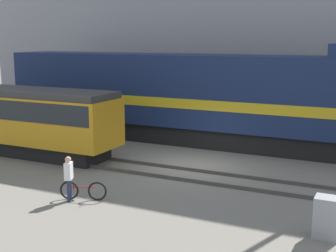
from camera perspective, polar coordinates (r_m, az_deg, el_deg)
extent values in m
plane|color=slate|center=(20.58, 3.07, -4.98)|extent=(120.00, 120.00, 0.00)
cube|color=#47423D|center=(18.71, 0.51, -6.35)|extent=(60.00, 0.07, 0.14)
cube|color=#47423D|center=(19.96, 2.31, -5.26)|extent=(60.00, 0.07, 0.14)
cube|color=#47423D|center=(23.98, 6.63, -2.60)|extent=(60.00, 0.07, 0.14)
cube|color=#47423D|center=(25.31, 7.73, -1.92)|extent=(60.00, 0.07, 0.14)
cube|color=#99999E|center=(31.43, 12.25, 14.78)|extent=(40.86, 6.00, 15.85)
cube|color=black|center=(25.46, 1.83, -0.76)|extent=(19.26, 2.55, 1.00)
cube|color=navy|center=(25.10, 1.86, 4.50)|extent=(20.93, 3.00, 3.70)
cube|color=gold|center=(25.17, 1.85, 3.25)|extent=(20.51, 3.04, 0.50)
cube|color=black|center=(23.88, -17.11, -2.38)|extent=(8.78, 2.00, 0.70)
cube|color=orange|center=(23.61, -17.30, 1.02)|extent=(9.98, 2.50, 2.18)
cube|color=#1E2328|center=(23.53, -17.37, 2.32)|extent=(9.58, 2.54, 0.90)
cube|color=#333333|center=(23.44, -17.47, 4.01)|extent=(9.78, 2.38, 0.30)
torus|color=black|center=(16.51, -8.62, -7.86)|extent=(0.65, 0.30, 0.67)
torus|color=black|center=(16.77, -11.94, -7.67)|extent=(0.65, 0.30, 0.67)
cylinder|color=#B21E1E|center=(16.60, -10.30, -7.38)|extent=(0.80, 0.33, 0.04)
cylinder|color=#B21E1E|center=(16.68, -11.46, -7.21)|extent=(0.03, 0.03, 0.30)
cylinder|color=#262626|center=(16.39, -8.65, -6.57)|extent=(0.18, 0.42, 0.02)
cylinder|color=#232D4C|center=(16.69, -11.86, -7.57)|extent=(0.11, 0.11, 0.78)
cylinder|color=#232D4C|center=(16.55, -12.03, -7.74)|extent=(0.11, 0.11, 0.78)
cube|color=white|center=(16.42, -12.04, -5.38)|extent=(0.33, 0.41, 0.60)
sphere|color=tan|center=(16.31, -12.09, -4.01)|extent=(0.21, 0.21, 0.21)
cube|color=gray|center=(14.06, 18.81, -10.53)|extent=(0.70, 0.60, 1.20)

